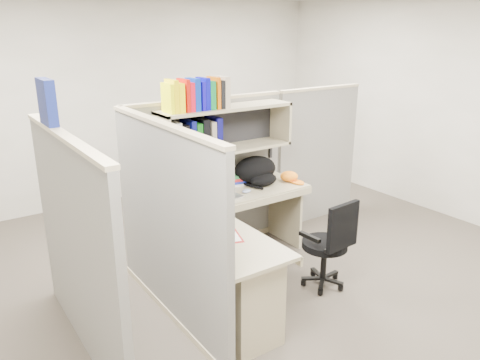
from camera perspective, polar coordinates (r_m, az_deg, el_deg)
ground at (r=4.49m, az=2.29°, el=-12.45°), size 6.00×6.00×0.00m
room_shell at (r=3.93m, az=2.59°, el=8.36°), size 6.00×6.00×6.00m
cubicle at (r=4.28m, az=-5.15°, el=-0.73°), size 3.79×1.84×1.95m
desk at (r=3.87m, az=0.02°, el=-10.36°), size 1.74×1.75×0.73m
laptop at (r=4.42m, az=-2.11°, el=-0.82°), size 0.39×0.39×0.24m
backpack at (r=4.85m, az=2.32°, el=1.13°), size 0.49×0.38×0.28m
orange_cap at (r=4.99m, az=6.00°, el=0.46°), size 0.23×0.25×0.10m
snack_canister at (r=3.81m, az=-3.09°, el=-5.09°), size 0.11×0.11×0.11m
tissue_box at (r=3.39m, az=-3.61°, el=-7.57°), size 0.13×0.13×0.17m
mouse at (r=4.61m, az=0.81°, el=-1.35°), size 0.10×0.07×0.04m
paper_cup at (r=4.69m, az=-3.48°, el=-0.70°), size 0.08×0.08×0.09m
book_stack at (r=4.87m, az=-0.58°, el=0.16°), size 0.20×0.24×0.11m
loose_paper at (r=3.70m, az=-1.99°, el=-6.71°), size 0.29×0.33×0.00m
task_chair at (r=4.35m, az=10.59°, el=-9.25°), size 0.46×0.43×0.86m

